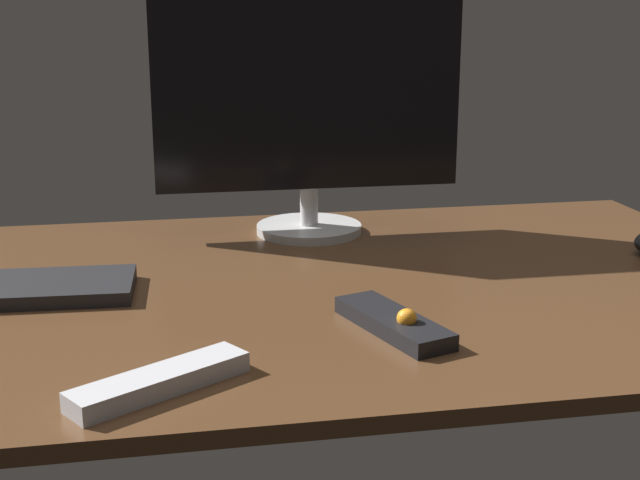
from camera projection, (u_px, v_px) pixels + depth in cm
name	position (u px, v px, depth cm)	size (l,w,h in cm)	color
desk	(301.00, 291.00, 125.37)	(140.00, 84.00, 2.00)	#4C301C
monitor	(309.00, 86.00, 146.14)	(51.21, 17.99, 47.75)	beige
keyboard	(3.00, 290.00, 119.46)	(34.62, 13.28, 1.96)	black
media_remote	(394.00, 322.00, 107.01)	(11.19, 19.26, 3.66)	black
tv_remote	(160.00, 381.00, 90.57)	(19.73, 4.48, 2.16)	#B7B7BC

